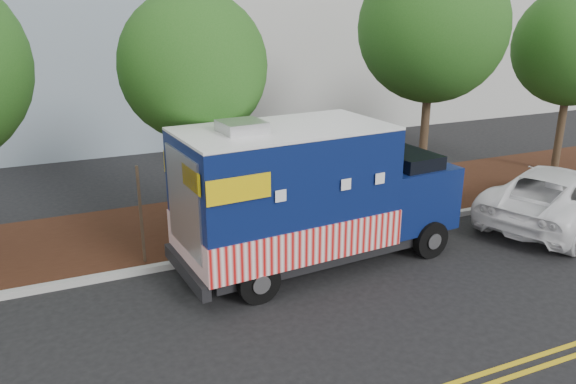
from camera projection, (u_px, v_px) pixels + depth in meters
name	position (u px, v px, depth m)	size (l,w,h in m)	color
ground	(258.00, 281.00, 12.09)	(120.00, 120.00, 0.00)	black
curb	(237.00, 253.00, 13.28)	(120.00, 0.18, 0.15)	#9E9E99
mulch_strip	(212.00, 223.00, 15.10)	(120.00, 4.00, 0.15)	black
tree_b	(193.00, 67.00, 13.05)	(3.48, 3.48, 6.05)	#38281C
tree_c	(433.00, 28.00, 16.30)	(4.34, 4.34, 7.19)	#38281C
tree_d	(573.00, 46.00, 18.27)	(3.86, 3.86, 6.30)	#38281C
sign_post	(141.00, 218.00, 12.35)	(0.06, 0.06, 2.40)	#473828
food_truck	(307.00, 199.00, 12.47)	(6.74, 2.98, 3.46)	black
white_car	(558.00, 195.00, 15.16)	(2.55, 5.53, 1.54)	white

